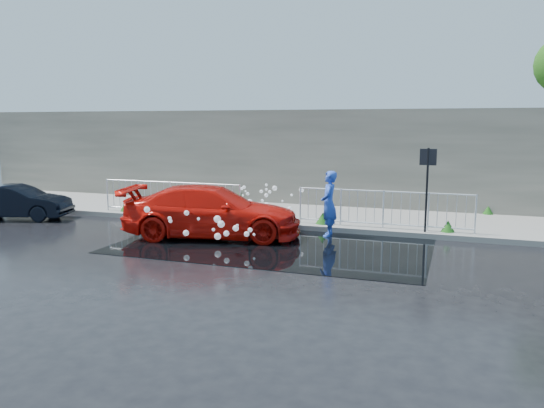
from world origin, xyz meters
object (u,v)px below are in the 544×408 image
at_px(sign_post, 427,176).
at_px(dark_car, 17,202).
at_px(person, 329,204).
at_px(red_car, 212,212).

xyz_separation_m(sign_post, dark_car, (-12.99, -1.50, -1.16)).
height_order(dark_car, person, person).
xyz_separation_m(sign_post, red_car, (-5.64, -1.88, -1.01)).
bearing_deg(dark_car, sign_post, -99.97).
xyz_separation_m(sign_post, person, (-2.59, -0.68, -0.80)).
relative_size(sign_post, person, 1.35).
bearing_deg(person, red_car, -76.29).
relative_size(sign_post, red_car, 0.51).
bearing_deg(sign_post, red_car, -161.56).
height_order(sign_post, red_car, sign_post).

